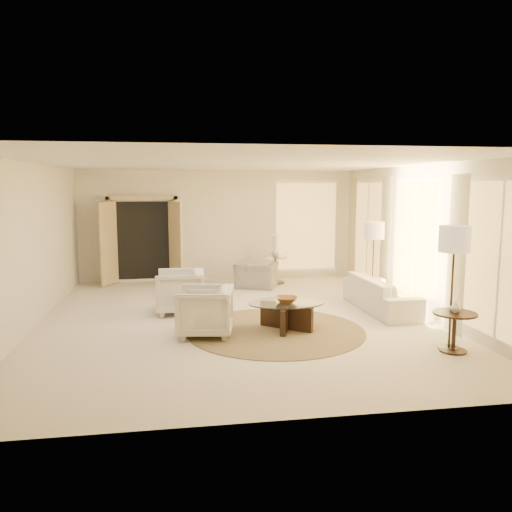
{
  "coord_description": "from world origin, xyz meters",
  "views": [
    {
      "loc": [
        -1.05,
        -8.77,
        2.4
      ],
      "look_at": [
        0.4,
        0.4,
        1.1
      ],
      "focal_mm": 35.0,
      "sensor_mm": 36.0,
      "label": 1
    }
  ],
  "objects": [
    {
      "name": "room",
      "position": [
        0.0,
        0.0,
        1.4
      ],
      "size": [
        7.04,
        8.04,
        2.83
      ],
      "color": "beige",
      "rests_on": "ground"
    },
    {
      "name": "windows_right",
      "position": [
        3.45,
        0.1,
        1.35
      ],
      "size": [
        0.1,
        6.4,
        2.4
      ],
      "primitive_type": null,
      "color": "#EEBA5F",
      "rests_on": "room"
    },
    {
      "name": "window_back_corner",
      "position": [
        2.3,
        3.95,
        1.35
      ],
      "size": [
        1.7,
        0.1,
        2.4
      ],
      "primitive_type": null,
      "color": "#EEBA5F",
      "rests_on": "room"
    },
    {
      "name": "curtains_right",
      "position": [
        3.4,
        1.0,
        1.3
      ],
      "size": [
        0.06,
        5.2,
        2.6
      ],
      "primitive_type": null,
      "color": "#BBB389",
      "rests_on": "room"
    },
    {
      "name": "french_doors",
      "position": [
        -1.9,
        3.82,
        1.07
      ],
      "size": [
        1.95,
        0.66,
        2.16
      ],
      "color": "tan",
      "rests_on": "room"
    },
    {
      "name": "area_rug",
      "position": [
        0.54,
        -0.82,
        0.01
      ],
      "size": [
        3.79,
        3.79,
        0.01
      ],
      "primitive_type": "cylinder",
      "rotation": [
        0.0,
        0.0,
        -0.33
      ],
      "color": "#44351F",
      "rests_on": "room"
    },
    {
      "name": "sofa",
      "position": [
        2.9,
        0.23,
        0.32
      ],
      "size": [
        0.92,
        2.24,
        0.65
      ],
      "primitive_type": "imported",
      "rotation": [
        0.0,
        0.0,
        1.59
      ],
      "color": "silver",
      "rests_on": "room"
    },
    {
      "name": "armchair_left",
      "position": [
        -1.02,
        0.66,
        0.45
      ],
      "size": [
        0.86,
        0.91,
        0.9
      ],
      "primitive_type": "imported",
      "rotation": [
        0.0,
        0.0,
        -1.61
      ],
      "color": "silver",
      "rests_on": "room"
    },
    {
      "name": "armchair_right",
      "position": [
        -0.64,
        -0.88,
        0.44
      ],
      "size": [
        0.93,
        0.97,
        0.87
      ],
      "primitive_type": "imported",
      "rotation": [
        0.0,
        0.0,
        -1.75
      ],
      "color": "silver",
      "rests_on": "room"
    },
    {
      "name": "accent_chair",
      "position": [
        0.78,
        2.78,
        0.41
      ],
      "size": [
        1.1,
        0.92,
        0.82
      ],
      "primitive_type": "imported",
      "rotation": [
        0.0,
        0.0,
        2.75
      ],
      "color": "gray",
      "rests_on": "room"
    },
    {
      "name": "coffee_table",
      "position": [
        0.73,
        -0.77,
        0.3
      ],
      "size": [
        1.58,
        1.58,
        0.47
      ],
      "rotation": [
        0.0,
        0.0,
        0.27
      ],
      "color": "black",
      "rests_on": "room"
    },
    {
      "name": "end_table",
      "position": [
        2.9,
        -2.27,
        0.4
      ],
      "size": [
        0.62,
        0.62,
        0.59
      ],
      "rotation": [
        0.0,
        0.0,
        -0.13
      ],
      "color": "black",
      "rests_on": "room"
    },
    {
      "name": "side_table",
      "position": [
        1.34,
        3.24,
        0.41
      ],
      "size": [
        0.58,
        0.58,
        0.68
      ],
      "rotation": [
        0.0,
        0.0,
        0.36
      ],
      "color": "#312A1D",
      "rests_on": "room"
    },
    {
      "name": "floor_lamp_near",
      "position": [
        2.9,
        0.83,
        1.43
      ],
      "size": [
        0.41,
        0.41,
        1.68
      ],
      "rotation": [
        0.0,
        0.0,
        -0.08
      ],
      "color": "#312A1D",
      "rests_on": "room"
    },
    {
      "name": "floor_lamp_far",
      "position": [
        2.9,
        -2.15,
        1.56
      ],
      "size": [
        0.45,
        0.45,
        1.84
      ],
      "rotation": [
        0.0,
        0.0,
        0.4
      ],
      "color": "#312A1D",
      "rests_on": "room"
    },
    {
      "name": "bowl",
      "position": [
        0.73,
        -0.77,
        0.52
      ],
      "size": [
        0.43,
        0.43,
        0.09
      ],
      "primitive_type": "imported",
      "rotation": [
        0.0,
        0.0,
        -0.18
      ],
      "color": "brown",
      "rests_on": "coffee_table"
    },
    {
      "name": "end_vase",
      "position": [
        2.9,
        -2.27,
        0.66
      ],
      "size": [
        0.16,
        0.16,
        0.16
      ],
      "primitive_type": "imported",
      "rotation": [
        0.0,
        0.0,
        -0.03
      ],
      "color": "silver",
      "rests_on": "end_table"
    },
    {
      "name": "side_vase",
      "position": [
        1.34,
        3.24,
        0.78
      ],
      "size": [
        0.28,
        0.28,
        0.22
      ],
      "primitive_type": "imported",
      "rotation": [
        0.0,
        0.0,
        -0.43
      ],
      "color": "silver",
      "rests_on": "side_table"
    }
  ]
}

